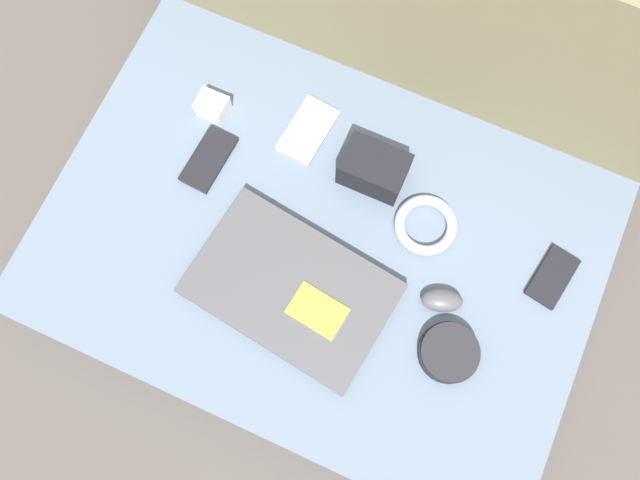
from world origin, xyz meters
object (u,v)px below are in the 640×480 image
at_px(phone_small, 308,130).
at_px(charger_brick, 213,106).
at_px(computer_mouse, 442,300).
at_px(phone_black, 553,277).
at_px(camera_pouch, 374,169).
at_px(speaker_puck, 449,352).
at_px(phone_silver, 209,159).
at_px(laptop, 292,289).

relative_size(phone_small, charger_brick, 2.38).
bearing_deg(computer_mouse, charger_brick, 142.92).
distance_m(phone_black, camera_pouch, 0.35).
distance_m(speaker_puck, charger_brick, 0.59).
bearing_deg(phone_black, camera_pouch, -177.32).
xyz_separation_m(computer_mouse, phone_black, (0.16, 0.12, -0.01)).
xyz_separation_m(phone_silver, charger_brick, (-0.03, 0.09, 0.01)).
bearing_deg(phone_silver, charger_brick, 114.35).
relative_size(phone_silver, camera_pouch, 1.07).
bearing_deg(laptop, phone_small, 116.50).
bearing_deg(laptop, phone_silver, 154.26).
relative_size(laptop, speaker_puck, 3.50).
bearing_deg(phone_black, phone_small, -178.90).
bearing_deg(phone_black, charger_brick, -173.79).
bearing_deg(charger_brick, laptop, -42.19).
bearing_deg(phone_small, computer_mouse, -24.49).
relative_size(speaker_puck, camera_pouch, 0.90).
xyz_separation_m(computer_mouse, charger_brick, (-0.50, 0.16, 0.01)).
bearing_deg(speaker_puck, phone_small, 144.47).
xyz_separation_m(phone_silver, camera_pouch, (0.28, 0.09, 0.03)).
relative_size(laptop, camera_pouch, 3.16).
bearing_deg(speaker_puck, computer_mouse, 119.14).
bearing_deg(phone_silver, phone_black, 7.98).
bearing_deg(computer_mouse, phone_small, 130.34).
bearing_deg(camera_pouch, phone_black, -7.20).
height_order(computer_mouse, camera_pouch, camera_pouch).
distance_m(camera_pouch, charger_brick, 0.31).
relative_size(speaker_puck, phone_small, 0.80).
bearing_deg(charger_brick, phone_small, 10.88).
bearing_deg(phone_black, phone_silver, -165.81).
distance_m(laptop, speaker_puck, 0.28).
xyz_separation_m(laptop, phone_small, (-0.10, 0.28, -0.01)).
xyz_separation_m(computer_mouse, phone_small, (-0.33, 0.19, -0.01)).
bearing_deg(phone_black, computer_mouse, -133.87).
bearing_deg(laptop, speaker_puck, 9.40).
bearing_deg(computer_mouse, phone_black, 16.61).
height_order(computer_mouse, phone_silver, computer_mouse).
bearing_deg(camera_pouch, speaker_puck, -45.16).
xyz_separation_m(speaker_puck, camera_pouch, (-0.23, 0.23, 0.02)).
bearing_deg(phone_silver, camera_pouch, 21.89).
bearing_deg(phone_silver, computer_mouse, -4.62).
bearing_deg(charger_brick, computer_mouse, -17.44).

